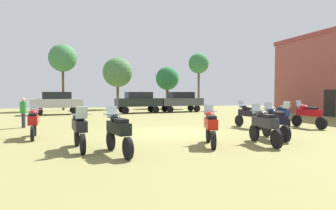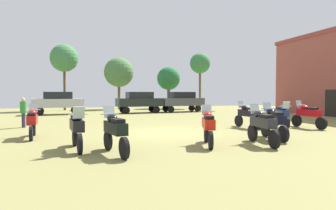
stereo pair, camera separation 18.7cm
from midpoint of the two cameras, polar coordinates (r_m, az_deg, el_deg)
ground_plane at (r=14.17m, az=0.61°, el=-5.42°), size 44.00×52.00×0.02m
motorcycle_1 at (r=12.82m, az=20.28°, el=-3.04°), size 0.65×2.19×1.50m
motorcycle_2 at (r=10.27m, az=-16.83°, el=-4.34°), size 0.65×2.22×1.49m
motorcycle_5 at (r=16.61m, az=15.63°, el=-1.81°), size 0.69×2.26×1.47m
motorcycle_6 at (r=17.64m, az=25.89°, el=-1.68°), size 0.64×2.27×1.49m
motorcycle_7 at (r=17.51m, az=21.57°, el=-1.70°), size 0.83×2.12×1.46m
motorcycle_8 at (r=10.75m, az=8.34°, el=-4.03°), size 0.81×2.06×1.46m
motorcycle_9 at (r=13.63m, az=-24.55°, el=-2.92°), size 0.62×2.17×1.44m
motorcycle_10 at (r=11.39m, az=18.34°, el=-3.69°), size 0.62×2.27×1.49m
motorcycle_11 at (r=9.27m, az=-9.71°, el=-4.98°), size 0.75×2.22×1.49m
car_1 at (r=27.99m, az=-5.38°, el=0.85°), size 4.47×2.24×2.00m
car_2 at (r=29.48m, az=2.86°, el=0.94°), size 4.46×2.24×2.00m
car_3 at (r=27.64m, az=-20.48°, el=0.69°), size 4.49×2.34×2.00m
person_2 at (r=17.94m, az=-26.08°, el=-0.92°), size 0.46×0.46×1.65m
tree_1 at (r=37.36m, az=6.40°, el=7.98°), size 2.56×2.56×6.91m
tree_2 at (r=34.18m, az=-19.43°, el=8.55°), size 2.99×2.99×7.19m
tree_3 at (r=35.15m, az=-9.40°, el=6.27°), size 3.47×3.47×6.07m
tree_4 at (r=36.64m, az=0.26°, el=5.15°), size 2.88×2.88×5.15m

